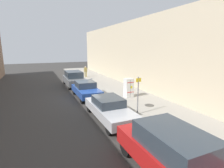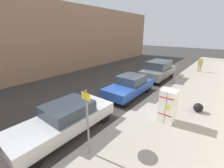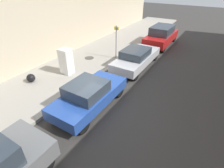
{
  "view_description": "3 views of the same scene",
  "coord_description": "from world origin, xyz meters",
  "px_view_note": "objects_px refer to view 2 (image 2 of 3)",
  "views": [
    {
      "loc": [
        3.67,
        14.56,
        4.39
      ],
      "look_at": [
        -2.28,
        1.06,
        1.3
      ],
      "focal_mm": 28.0,
      "sensor_mm": 36.0,
      "label": 1
    },
    {
      "loc": [
        -5.46,
        8.33,
        4.32
      ],
      "look_at": [
        0.23,
        1.13,
        1.11
      ],
      "focal_mm": 24.0,
      "sensor_mm": 36.0,
      "label": 2
    },
    {
      "loc": [
        4.19,
        -5.47,
        5.56
      ],
      "look_at": [
        0.01,
        1.36,
        0.61
      ],
      "focal_mm": 28.0,
      "sensor_mm": 36.0,
      "label": 3
    }
  ],
  "objects_px": {
    "trash_bag": "(198,108)",
    "fire_hydrant": "(174,79)",
    "discarded_refrigerator": "(168,106)",
    "parked_hatchback_blue": "(130,86)",
    "street_sign_post": "(88,120)",
    "pedestrian_walking_far": "(200,64)",
    "parked_suv_gray": "(158,70)",
    "parked_sedan_silver": "(65,119)"
  },
  "relations": [
    {
      "from": "discarded_refrigerator",
      "to": "trash_bag",
      "type": "height_order",
      "value": "discarded_refrigerator"
    },
    {
      "from": "discarded_refrigerator",
      "to": "street_sign_post",
      "type": "height_order",
      "value": "street_sign_post"
    },
    {
      "from": "discarded_refrigerator",
      "to": "parked_sedan_silver",
      "type": "distance_m",
      "value": 4.77
    },
    {
      "from": "fire_hydrant",
      "to": "parked_sedan_silver",
      "type": "xyz_separation_m",
      "value": [
        1.79,
        9.49,
        0.14
      ]
    },
    {
      "from": "discarded_refrigerator",
      "to": "street_sign_post",
      "type": "distance_m",
      "value": 4.09
    },
    {
      "from": "street_sign_post",
      "to": "fire_hydrant",
      "type": "relative_size",
      "value": 3.09
    },
    {
      "from": "parked_hatchback_blue",
      "to": "parked_sedan_silver",
      "type": "relative_size",
      "value": 0.89
    },
    {
      "from": "pedestrian_walking_far",
      "to": "parked_hatchback_blue",
      "type": "distance_m",
      "value": 10.38
    },
    {
      "from": "discarded_refrigerator",
      "to": "parked_hatchback_blue",
      "type": "relative_size",
      "value": 0.39
    },
    {
      "from": "trash_bag",
      "to": "pedestrian_walking_far",
      "type": "bearing_deg",
      "value": -80.8
    },
    {
      "from": "discarded_refrigerator",
      "to": "parked_suv_gray",
      "type": "height_order",
      "value": "discarded_refrigerator"
    },
    {
      "from": "discarded_refrigerator",
      "to": "street_sign_post",
      "type": "xyz_separation_m",
      "value": [
        1.45,
        3.78,
        0.56
      ]
    },
    {
      "from": "discarded_refrigerator",
      "to": "street_sign_post",
      "type": "bearing_deg",
      "value": 69.09
    },
    {
      "from": "discarded_refrigerator",
      "to": "parked_hatchback_blue",
      "type": "xyz_separation_m",
      "value": [
        3.28,
        -1.9,
        -0.24
      ]
    },
    {
      "from": "street_sign_post",
      "to": "pedestrian_walking_far",
      "type": "bearing_deg",
      "value": -93.25
    },
    {
      "from": "trash_bag",
      "to": "parked_suv_gray",
      "type": "xyz_separation_m",
      "value": [
        4.34,
        -5.07,
        0.47
      ]
    },
    {
      "from": "discarded_refrigerator",
      "to": "pedestrian_walking_far",
      "type": "relative_size",
      "value": 1.05
    },
    {
      "from": "parked_suv_gray",
      "to": "parked_sedan_silver",
      "type": "bearing_deg",
      "value": 90.0
    },
    {
      "from": "pedestrian_walking_far",
      "to": "street_sign_post",
      "type": "bearing_deg",
      "value": -102.76
    },
    {
      "from": "trash_bag",
      "to": "fire_hydrant",
      "type": "bearing_deg",
      "value": -57.85
    },
    {
      "from": "street_sign_post",
      "to": "trash_bag",
      "type": "height_order",
      "value": "street_sign_post"
    },
    {
      "from": "street_sign_post",
      "to": "trash_bag",
      "type": "distance_m",
      "value": 6.38
    },
    {
      "from": "street_sign_post",
      "to": "parked_sedan_silver",
      "type": "xyz_separation_m",
      "value": [
        1.84,
        -0.33,
        -0.83
      ]
    },
    {
      "from": "pedestrian_walking_far",
      "to": "parked_suv_gray",
      "type": "height_order",
      "value": "parked_suv_gray"
    },
    {
      "from": "pedestrian_walking_far",
      "to": "parked_suv_gray",
      "type": "relative_size",
      "value": 0.34
    },
    {
      "from": "discarded_refrigerator",
      "to": "trash_bag",
      "type": "xyz_separation_m",
      "value": [
        -1.06,
        -1.97,
        -0.57
      ]
    },
    {
      "from": "parked_suv_gray",
      "to": "fire_hydrant",
      "type": "bearing_deg",
      "value": 150.51
    },
    {
      "from": "trash_bag",
      "to": "parked_sedan_silver",
      "type": "relative_size",
      "value": 0.11
    },
    {
      "from": "parked_hatchback_blue",
      "to": "fire_hydrant",
      "type": "bearing_deg",
      "value": -113.36
    },
    {
      "from": "street_sign_post",
      "to": "parked_suv_gray",
      "type": "xyz_separation_m",
      "value": [
        1.84,
        -10.83,
        -0.65
      ]
    },
    {
      "from": "discarded_refrigerator",
      "to": "parked_sedan_silver",
      "type": "height_order",
      "value": "discarded_refrigerator"
    },
    {
      "from": "discarded_refrigerator",
      "to": "pedestrian_walking_far",
      "type": "bearing_deg",
      "value": -87.34
    },
    {
      "from": "parked_suv_gray",
      "to": "parked_hatchback_blue",
      "type": "bearing_deg",
      "value": 90.0
    },
    {
      "from": "trash_bag",
      "to": "parked_suv_gray",
      "type": "height_order",
      "value": "parked_suv_gray"
    },
    {
      "from": "pedestrian_walking_far",
      "to": "fire_hydrant",
      "type": "bearing_deg",
      "value": -108.62
    },
    {
      "from": "fire_hydrant",
      "to": "trash_bag",
      "type": "distance_m",
      "value": 4.8
    },
    {
      "from": "street_sign_post",
      "to": "parked_hatchback_blue",
      "type": "relative_size",
      "value": 0.58
    },
    {
      "from": "fire_hydrant",
      "to": "parked_hatchback_blue",
      "type": "bearing_deg",
      "value": 66.64
    },
    {
      "from": "street_sign_post",
      "to": "trash_bag",
      "type": "relative_size",
      "value": 4.93
    },
    {
      "from": "discarded_refrigerator",
      "to": "fire_hydrant",
      "type": "relative_size",
      "value": 2.06
    },
    {
      "from": "trash_bag",
      "to": "parked_hatchback_blue",
      "type": "distance_m",
      "value": 4.35
    },
    {
      "from": "parked_hatchback_blue",
      "to": "street_sign_post",
      "type": "bearing_deg",
      "value": 107.93
    }
  ]
}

